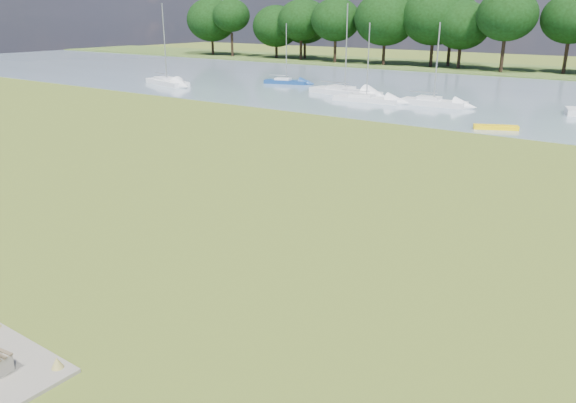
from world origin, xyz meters
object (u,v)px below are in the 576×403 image
Objects in this scene: sailboat_4 at (344,90)px; sailboat_3 at (433,100)px; kayak at (496,127)px; sailboat_6 at (366,97)px; sailboat_8 at (286,80)px; sailboat_5 at (167,80)px.

sailboat_3 is at bearing -0.96° from sailboat_4.
sailboat_6 is at bearing 130.74° from kayak.
sailboat_3 reaches higher than sailboat_6.
sailboat_3 is at bearing -30.67° from sailboat_8.
sailboat_3 is at bearing 110.63° from kayak.
sailboat_4 is at bearing 27.99° from sailboat_5.
sailboat_5 is (-22.04, -5.03, 0.03)m from sailboat_4.
sailboat_5 is (-40.93, 4.83, 0.36)m from kayak.
sailboat_6 is 16.66m from sailboat_8.
sailboat_3 is 6.53m from sailboat_6.
sailboat_4 is 5.26m from sailboat_6.
sailboat_6 reaches higher than sailboat_8.
kayak is 0.34× the size of sailboat_5.
kayak is 11.70m from sailboat_3.
sailboat_6 is (26.29, 1.94, -0.11)m from sailboat_5.
sailboat_4 is at bearing 127.99° from kayak.
sailboat_6 is (-14.64, 6.77, 0.25)m from kayak.
kayak is 16.13m from sailboat_6.
kayak is 0.35× the size of sailboat_4.
kayak is at bearing 8.39° from sailboat_5.
sailboat_4 reaches higher than sailboat_8.
sailboat_3 is 1.01× the size of sailboat_6.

